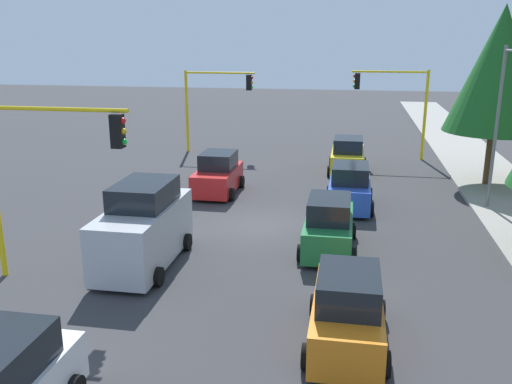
% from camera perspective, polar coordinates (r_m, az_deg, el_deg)
% --- Properties ---
extents(ground_plane, '(120.00, 120.00, 0.00)m').
position_cam_1_polar(ground_plane, '(21.90, 1.13, -3.64)').
color(ground_plane, '#353538').
extents(sidewalk_kerb, '(80.00, 4.00, 0.15)m').
position_cam_1_polar(sidewalk_kerb, '(27.41, 25.14, -0.99)').
color(sidewalk_kerb, gray).
rests_on(sidewalk_kerb, ground).
extents(traffic_signal_far_left, '(0.36, 4.59, 5.45)m').
position_cam_1_polar(traffic_signal_far_left, '(34.66, 14.31, 9.68)').
color(traffic_signal_far_left, yellow).
rests_on(traffic_signal_far_left, ground).
extents(traffic_signal_far_right, '(0.36, 4.59, 5.28)m').
position_cam_1_polar(traffic_signal_far_right, '(35.69, -4.37, 10.09)').
color(traffic_signal_far_right, yellow).
rests_on(traffic_signal_far_right, ground).
extents(traffic_signal_near_right, '(0.36, 4.59, 5.48)m').
position_cam_1_polar(traffic_signal_near_right, '(17.24, -21.09, 3.34)').
color(traffic_signal_near_right, yellow).
rests_on(traffic_signal_near_right, ground).
extents(street_lamp_curbside, '(2.15, 0.28, 7.00)m').
position_cam_1_polar(street_lamp_curbside, '(24.94, 24.17, 7.67)').
color(street_lamp_curbside, slate).
rests_on(street_lamp_curbside, ground).
extents(tree_roadside_mid, '(4.82, 4.82, 8.84)m').
position_cam_1_polar(tree_roadside_mid, '(29.25, 24.04, 11.59)').
color(tree_roadside_mid, brown).
rests_on(tree_roadside_mid, ground).
extents(delivery_van_silver, '(4.80, 2.22, 2.77)m').
position_cam_1_polar(delivery_van_silver, '(18.35, -11.64, -3.66)').
color(delivery_van_silver, '#B2B5BA').
rests_on(delivery_van_silver, ground).
extents(car_blue, '(3.98, 2.09, 1.98)m').
position_cam_1_polar(car_blue, '(24.47, 9.74, 0.44)').
color(car_blue, blue).
rests_on(car_blue, ground).
extents(car_orange, '(4.03, 1.98, 1.98)m').
position_cam_1_polar(car_orange, '(13.77, 9.52, -12.13)').
color(car_orange, orange).
rests_on(car_orange, ground).
extents(car_red, '(3.81, 2.08, 1.98)m').
position_cam_1_polar(car_red, '(26.48, -4.00, 1.80)').
color(car_red, red).
rests_on(car_red, ground).
extents(car_green, '(4.07, 1.95, 1.98)m').
position_cam_1_polar(car_green, '(19.45, 7.60, -3.54)').
color(car_green, '#1E7238').
rests_on(car_green, ground).
extents(car_yellow, '(4.13, 2.08, 1.98)m').
position_cam_1_polar(car_yellow, '(30.97, 9.53, 3.69)').
color(car_yellow, yellow).
rests_on(car_yellow, ground).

